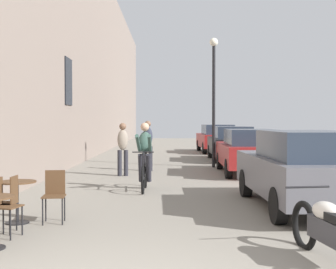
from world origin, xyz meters
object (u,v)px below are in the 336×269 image
(pedestrian_near, at_px, (124,146))
(pedestrian_mid, at_px, (149,143))
(cafe_chair_mid_toward_street, at_px, (9,200))
(parked_car_third, at_px, (232,143))
(cafe_chair_near_toward_wall, at_px, (3,203))
(parked_car_second, at_px, (249,151))
(parked_car_fourth, at_px, (218,138))
(parked_motorcycle, at_px, (332,231))
(parked_car_nearest, at_px, (304,169))
(street_lamp, at_px, (215,85))
(cafe_table_mid, at_px, (18,193))
(cyclist_on_bicycle, at_px, (146,158))
(cafe_chair_mid_toward_wall, at_px, (56,192))

(pedestrian_near, xyz_separation_m, pedestrian_mid, (0.73, 1.51, 0.04))
(cafe_chair_mid_toward_street, bearing_deg, parked_car_third, 68.38)
(cafe_chair_near_toward_wall, xyz_separation_m, parked_car_second, (5.16, 8.41, 0.25))
(parked_car_fourth, bearing_deg, parked_motorcycle, -92.07)
(parked_motorcycle, bearing_deg, parked_car_nearest, 79.11)
(street_lamp, relative_size, parked_motorcycle, 2.29)
(cafe_chair_mid_toward_street, xyz_separation_m, parked_car_third, (5.31, 13.40, 0.27))
(cafe_table_mid, xyz_separation_m, cyclist_on_bicycle, (1.98, 3.88, 0.29))
(cafe_chair_mid_toward_wall, height_order, parked_car_second, parked_car_second)
(cafe_table_mid, relative_size, pedestrian_near, 0.43)
(parked_car_fourth, bearing_deg, pedestrian_near, -110.35)
(cafe_chair_mid_toward_street, relative_size, parked_car_nearest, 0.20)
(cafe_chair_mid_toward_wall, xyz_separation_m, street_lamp, (3.69, 9.62, 2.59))
(pedestrian_near, relative_size, pedestrian_mid, 0.96)
(cafe_chair_near_toward_wall, relative_size, parked_car_fourth, 0.20)
(street_lamp, bearing_deg, pedestrian_mid, -152.08)
(street_lamp, bearing_deg, cafe_chair_mid_toward_wall, -111.01)
(cafe_chair_mid_toward_street, xyz_separation_m, parked_car_fourth, (5.23, 18.82, 0.30))
(cafe_chair_mid_toward_street, height_order, parked_car_third, parked_car_third)
(pedestrian_near, relative_size, street_lamp, 0.35)
(street_lamp, height_order, parked_car_nearest, street_lamp)
(parked_car_third, xyz_separation_m, parked_motorcycle, (-0.82, -14.96, -0.39))
(cyclist_on_bicycle, distance_m, parked_car_second, 4.85)
(pedestrian_near, bearing_deg, cyclist_on_bicycle, -74.20)
(pedestrian_near, distance_m, parked_car_nearest, 6.97)
(cafe_chair_mid_toward_wall, bearing_deg, parked_motorcycle, -30.54)
(parked_car_second, bearing_deg, parked_car_fourth, 89.64)
(cyclist_on_bicycle, bearing_deg, cafe_chair_near_toward_wall, -111.55)
(pedestrian_mid, xyz_separation_m, parked_car_second, (3.37, -0.93, -0.22))
(parked_car_second, xyz_separation_m, parked_motorcycle, (-0.67, -9.72, -0.37))
(cafe_chair_mid_toward_street, distance_m, parked_car_fourth, 19.53)
(cafe_table_mid, height_order, parked_car_fourth, parked_car_fourth)
(parked_car_third, bearing_deg, cafe_chair_mid_toward_wall, -110.69)
(cafe_table_mid, relative_size, street_lamp, 0.15)
(cafe_chair_mid_toward_street, relative_size, pedestrian_near, 0.53)
(parked_motorcycle, bearing_deg, cafe_chair_near_toward_wall, 163.68)
(cyclist_on_bicycle, relative_size, pedestrian_mid, 1.00)
(cafe_chair_mid_toward_wall, distance_m, parked_motorcycle, 4.59)
(cafe_chair_mid_toward_wall, relative_size, parked_car_second, 0.21)
(cyclist_on_bicycle, distance_m, pedestrian_near, 3.13)
(street_lamp, xyz_separation_m, parked_car_second, (0.92, -2.22, -2.34))
(cyclist_on_bicycle, bearing_deg, street_lamp, 68.17)
(cafe_table_mid, height_order, parked_motorcycle, parked_motorcycle)
(pedestrian_near, height_order, parked_car_fourth, pedestrian_near)
(street_lamp, relative_size, parked_car_second, 1.16)
(cafe_table_mid, distance_m, cafe_chair_mid_toward_wall, 0.62)
(pedestrian_mid, bearing_deg, cafe_chair_mid_toward_wall, -98.52)
(cafe_chair_near_toward_wall, height_order, cafe_chair_mid_toward_wall, same)
(pedestrian_mid, distance_m, parked_car_third, 5.57)
(cafe_chair_mid_toward_street, distance_m, pedestrian_near, 7.66)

